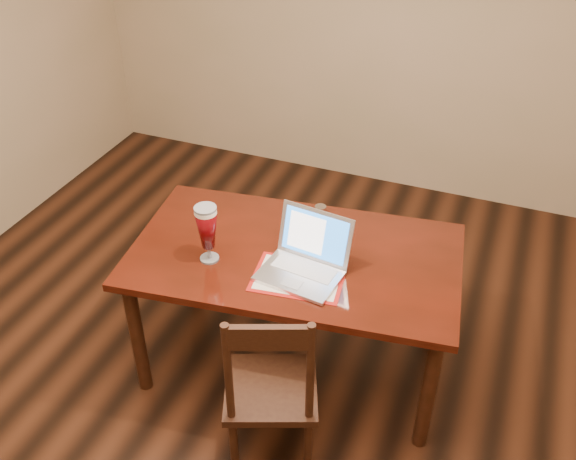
% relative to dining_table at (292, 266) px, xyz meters
% --- Properties ---
extents(ground, '(5.00, 5.00, 0.00)m').
position_rel_dining_table_xyz_m(ground, '(-0.05, -0.47, -0.66)').
color(ground, black).
rests_on(ground, ground).
extents(room_shell, '(4.51, 5.01, 2.71)m').
position_rel_dining_table_xyz_m(room_shell, '(-0.05, -0.47, 1.10)').
color(room_shell, tan).
rests_on(room_shell, ground).
extents(dining_table, '(1.67, 1.07, 1.03)m').
position_rel_dining_table_xyz_m(dining_table, '(0.00, 0.00, 0.00)').
color(dining_table, '#431109').
rests_on(dining_table, ground).
extents(dining_chair, '(0.51, 0.50, 0.94)m').
position_rel_dining_table_xyz_m(dining_chair, '(0.12, -0.58, -0.22)').
color(dining_chair, black).
rests_on(dining_chair, ground).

